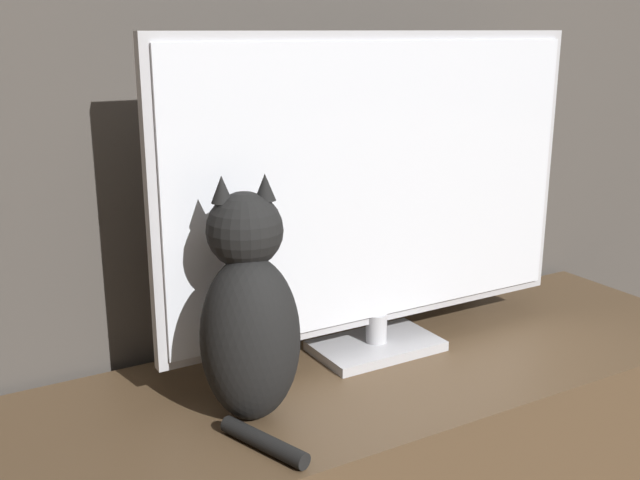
# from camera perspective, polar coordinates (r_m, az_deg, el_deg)

# --- Properties ---
(tv_stand) EXTENTS (1.55, 0.51, 0.40)m
(tv_stand) POSITION_cam_1_polar(r_m,az_deg,el_deg) (1.62, 5.10, -15.96)
(tv_stand) COLOR brown
(tv_stand) RESTS_ON ground_plane
(tv) EXTENTS (0.93, 0.16, 0.65)m
(tv) POSITION_cam_1_polar(r_m,az_deg,el_deg) (1.49, 4.47, 3.69)
(tv) COLOR #B7B7BC
(tv) RESTS_ON tv_stand
(cat) EXTENTS (0.20, 0.30, 0.42)m
(cat) POSITION_cam_1_polar(r_m,az_deg,el_deg) (1.27, -5.43, -5.84)
(cat) COLOR black
(cat) RESTS_ON tv_stand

